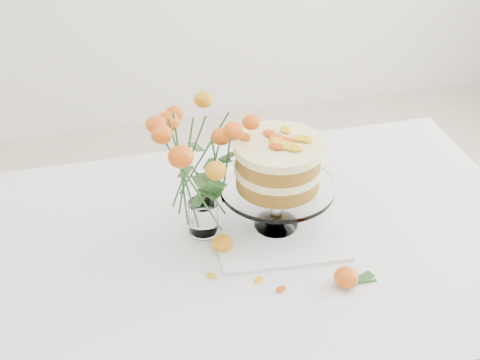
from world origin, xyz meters
name	(u,v)px	position (x,y,z in m)	size (l,w,h in m)	color
table	(251,266)	(0.00, 0.00, 0.67)	(1.43, 0.93, 0.76)	tan
napkin	(276,226)	(0.07, 0.03, 0.76)	(0.31, 0.31, 0.01)	white
cake_stand	(278,169)	(0.07, 0.03, 0.93)	(0.28, 0.28, 0.25)	white
rose_vase	(201,160)	(-0.10, 0.06, 0.97)	(0.25, 0.25, 0.36)	white
loose_rose_near	(222,243)	(-0.08, -0.02, 0.78)	(0.09, 0.05, 0.04)	orange
loose_rose_far	(346,278)	(0.16, -0.20, 0.78)	(0.10, 0.06, 0.05)	#C95B09
stray_petal_a	(211,276)	(-0.12, -0.10, 0.76)	(0.03, 0.02, 0.00)	gold
stray_petal_b	(259,280)	(-0.02, -0.14, 0.76)	(0.03, 0.02, 0.00)	gold
stray_petal_c	(281,289)	(0.02, -0.18, 0.76)	(0.03, 0.02, 0.00)	gold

